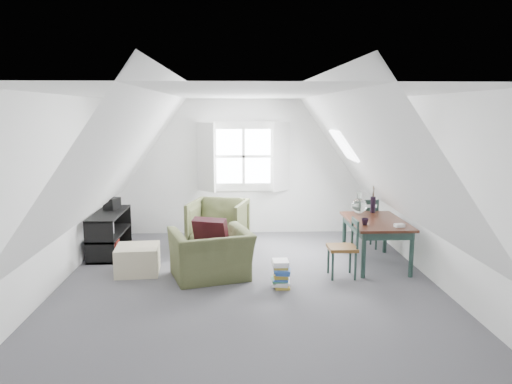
{
  "coord_description": "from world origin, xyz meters",
  "views": [
    {
      "loc": [
        -0.18,
        -6.47,
        2.29
      ],
      "look_at": [
        0.14,
        0.6,
        1.13
      ],
      "focal_mm": 35.0,
      "sensor_mm": 36.0,
      "label": 1
    }
  ],
  "objects_px": {
    "dining_table": "(376,226)",
    "media_shelf": "(109,235)",
    "armchair_far": "(218,248)",
    "dining_chair_far": "(365,222)",
    "magazine_stack": "(281,274)",
    "armchair_near": "(211,278)",
    "ottoman": "(138,260)",
    "dining_chair_near": "(344,247)"
  },
  "relations": [
    {
      "from": "armchair_near",
      "to": "armchair_far",
      "type": "height_order",
      "value": "armchair_far"
    },
    {
      "from": "ottoman",
      "to": "dining_chair_near",
      "type": "xyz_separation_m",
      "value": [
        2.89,
        -0.29,
        0.23
      ]
    },
    {
      "from": "armchair_far",
      "to": "media_shelf",
      "type": "xyz_separation_m",
      "value": [
        -1.75,
        -0.22,
        0.3
      ]
    },
    {
      "from": "magazine_stack",
      "to": "ottoman",
      "type": "bearing_deg",
      "value": 161.34
    },
    {
      "from": "armchair_far",
      "to": "magazine_stack",
      "type": "bearing_deg",
      "value": -50.55
    },
    {
      "from": "ottoman",
      "to": "dining_chair_far",
      "type": "height_order",
      "value": "dining_chair_far"
    },
    {
      "from": "media_shelf",
      "to": "magazine_stack",
      "type": "height_order",
      "value": "media_shelf"
    },
    {
      "from": "media_shelf",
      "to": "dining_table",
      "type": "bearing_deg",
      "value": -9.07
    },
    {
      "from": "armchair_far",
      "to": "armchair_near",
      "type": "bearing_deg",
      "value": -77.43
    },
    {
      "from": "armchair_far",
      "to": "dining_chair_far",
      "type": "xyz_separation_m",
      "value": [
        2.46,
        -0.07,
        0.44
      ]
    },
    {
      "from": "ottoman",
      "to": "magazine_stack",
      "type": "relative_size",
      "value": 1.64
    },
    {
      "from": "armchair_near",
      "to": "media_shelf",
      "type": "distance_m",
      "value": 2.15
    },
    {
      "from": "armchair_far",
      "to": "media_shelf",
      "type": "relative_size",
      "value": 0.69
    },
    {
      "from": "armchair_near",
      "to": "dining_chair_far",
      "type": "distance_m",
      "value": 2.93
    },
    {
      "from": "armchair_far",
      "to": "dining_table",
      "type": "xyz_separation_m",
      "value": [
        2.38,
        -0.97,
        0.59
      ]
    },
    {
      "from": "dining_table",
      "to": "dining_chair_far",
      "type": "height_order",
      "value": "dining_chair_far"
    },
    {
      "from": "armchair_near",
      "to": "magazine_stack",
      "type": "distance_m",
      "value": 1.03
    },
    {
      "from": "dining_table",
      "to": "media_shelf",
      "type": "height_order",
      "value": "dining_table"
    },
    {
      "from": "armchair_far",
      "to": "dining_chair_far",
      "type": "bearing_deg",
      "value": 13.13
    },
    {
      "from": "armchair_near",
      "to": "magazine_stack",
      "type": "height_order",
      "value": "magazine_stack"
    },
    {
      "from": "dining_table",
      "to": "dining_chair_far",
      "type": "xyz_separation_m",
      "value": [
        0.08,
        0.9,
        -0.14
      ]
    },
    {
      "from": "armchair_near",
      "to": "armchair_far",
      "type": "bearing_deg",
      "value": -109.02
    },
    {
      "from": "media_shelf",
      "to": "ottoman",
      "type": "bearing_deg",
      "value": -56.22
    },
    {
      "from": "media_shelf",
      "to": "magazine_stack",
      "type": "xyz_separation_m",
      "value": [
        2.63,
        -1.68,
        -0.12
      ]
    },
    {
      "from": "armchair_far",
      "to": "dining_chair_far",
      "type": "height_order",
      "value": "dining_chair_far"
    },
    {
      "from": "dining_chair_far",
      "to": "armchair_far",
      "type": "bearing_deg",
      "value": 7.67
    },
    {
      "from": "ottoman",
      "to": "magazine_stack",
      "type": "height_order",
      "value": "ottoman"
    },
    {
      "from": "ottoman",
      "to": "dining_table",
      "type": "xyz_separation_m",
      "value": [
        3.48,
        0.26,
        0.39
      ]
    },
    {
      "from": "media_shelf",
      "to": "dining_chair_far",
      "type": "bearing_deg",
      "value": 3.33
    },
    {
      "from": "media_shelf",
      "to": "armchair_near",
      "type": "bearing_deg",
      "value": -35.9
    },
    {
      "from": "dining_table",
      "to": "media_shelf",
      "type": "xyz_separation_m",
      "value": [
        -4.13,
        0.75,
        -0.29
      ]
    },
    {
      "from": "dining_table",
      "to": "media_shelf",
      "type": "bearing_deg",
      "value": 172.07
    },
    {
      "from": "ottoman",
      "to": "dining_chair_near",
      "type": "relative_size",
      "value": 0.72
    },
    {
      "from": "armchair_near",
      "to": "dining_table",
      "type": "height_order",
      "value": "dining_table"
    },
    {
      "from": "dining_chair_far",
      "to": "media_shelf",
      "type": "height_order",
      "value": "dining_chair_far"
    },
    {
      "from": "armchair_near",
      "to": "ottoman",
      "type": "bearing_deg",
      "value": -31.42
    },
    {
      "from": "ottoman",
      "to": "dining_chair_far",
      "type": "bearing_deg",
      "value": 18.08
    },
    {
      "from": "media_shelf",
      "to": "magazine_stack",
      "type": "bearing_deg",
      "value": -31.36
    },
    {
      "from": "dining_table",
      "to": "magazine_stack",
      "type": "distance_m",
      "value": 1.81
    },
    {
      "from": "dining_table",
      "to": "magazine_stack",
      "type": "height_order",
      "value": "dining_table"
    },
    {
      "from": "dining_table",
      "to": "magazine_stack",
      "type": "xyz_separation_m",
      "value": [
        -1.5,
        -0.93,
        -0.41
      ]
    },
    {
      "from": "ottoman",
      "to": "dining_table",
      "type": "height_order",
      "value": "dining_table"
    }
  ]
}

